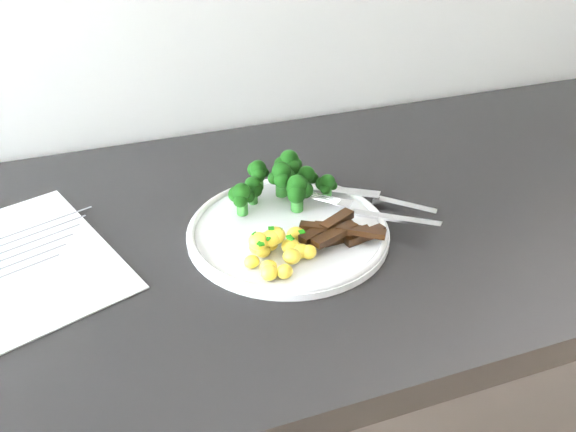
{
  "coord_description": "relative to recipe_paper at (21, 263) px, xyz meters",
  "views": [
    {
      "loc": [
        -0.05,
        1.02,
        1.4
      ],
      "look_at": [
        0.17,
        1.63,
        0.97
      ],
      "focal_mm": 37.16,
      "sensor_mm": 36.0,
      "label": 1
    }
  ],
  "objects": [
    {
      "name": "recipe_paper",
      "position": [
        0.0,
        0.0,
        0.0
      ],
      "size": [
        0.29,
        0.34,
        0.0
      ],
      "color": "white",
      "rests_on": "counter"
    },
    {
      "name": "plate",
      "position": [
        0.33,
        -0.05,
        0.01
      ],
      "size": [
        0.27,
        0.27,
        0.02
      ],
      "color": "white",
      "rests_on": "counter"
    },
    {
      "name": "broccoli",
      "position": [
        0.35,
        0.02,
        0.04
      ],
      "size": [
        0.15,
        0.1,
        0.06
      ],
      "color": "#266120",
      "rests_on": "plate"
    },
    {
      "name": "potatoes",
      "position": [
        0.3,
        -0.1,
        0.02
      ],
      "size": [
        0.09,
        0.09,
        0.04
      ],
      "color": "#FFE64D",
      "rests_on": "plate"
    },
    {
      "name": "beef_strips",
      "position": [
        0.39,
        -0.09,
        0.02
      ],
      "size": [
        0.12,
        0.07,
        0.03
      ],
      "color": "black",
      "rests_on": "plate"
    },
    {
      "name": "fork",
      "position": [
        0.45,
        -0.07,
        0.02
      ],
      "size": [
        0.14,
        0.14,
        0.02
      ],
      "color": "silver",
      "rests_on": "plate"
    },
    {
      "name": "knife",
      "position": [
        0.49,
        -0.03,
        0.01
      ],
      "size": [
        0.16,
        0.13,
        0.02
      ],
      "color": "silver",
      "rests_on": "plate"
    }
  ]
}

